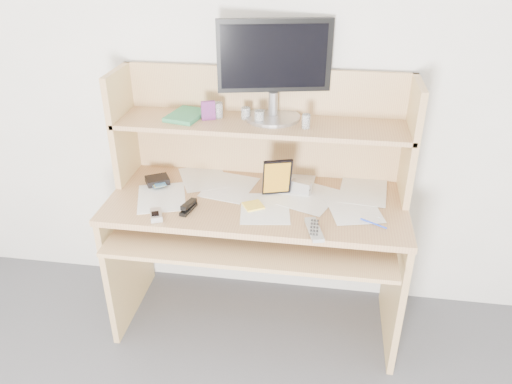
# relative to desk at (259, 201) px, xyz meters

# --- Properties ---
(back_wall) EXTENTS (3.60, 0.04, 2.50)m
(back_wall) POSITION_rel_desk_xyz_m (0.00, 0.24, 0.56)
(back_wall) COLOR beige
(back_wall) RESTS_ON floor
(desk) EXTENTS (1.40, 0.70, 1.30)m
(desk) POSITION_rel_desk_xyz_m (0.00, 0.00, 0.00)
(desk) COLOR tan
(desk) RESTS_ON floor
(paper_clutter) EXTENTS (1.32, 0.54, 0.01)m
(paper_clutter) POSITION_rel_desk_xyz_m (0.00, -0.08, 0.06)
(paper_clutter) COLOR white
(paper_clutter) RESTS_ON desk
(keyboard) EXTENTS (0.40, 0.15, 0.03)m
(keyboard) POSITION_rel_desk_xyz_m (-0.13, -0.20, -0.03)
(keyboard) COLOR black
(keyboard) RESTS_ON desk
(tv_remote) EXTENTS (0.09, 0.18, 0.02)m
(tv_remote) POSITION_rel_desk_xyz_m (0.28, -0.33, 0.07)
(tv_remote) COLOR gray
(tv_remote) RESTS_ON paper_clutter
(flip_phone) EXTENTS (0.08, 0.11, 0.02)m
(flip_phone) POSITION_rel_desk_xyz_m (-0.42, -0.31, 0.07)
(flip_phone) COLOR silver
(flip_phone) RESTS_ON paper_clutter
(stapler) EXTENTS (0.06, 0.12, 0.04)m
(stapler) POSITION_rel_desk_xyz_m (-0.29, -0.23, 0.08)
(stapler) COLOR black
(stapler) RESTS_ON paper_clutter
(wallet) EXTENTS (0.14, 0.13, 0.03)m
(wallet) POSITION_rel_desk_xyz_m (-0.51, 0.00, 0.08)
(wallet) COLOR black
(wallet) RESTS_ON paper_clutter
(sticky_note_pad) EXTENTS (0.11, 0.11, 0.01)m
(sticky_note_pad) POSITION_rel_desk_xyz_m (-0.01, -0.15, 0.06)
(sticky_note_pad) COLOR gold
(sticky_note_pad) RESTS_ON desk
(digital_camera) EXTENTS (0.10, 0.07, 0.06)m
(digital_camera) POSITION_rel_desk_xyz_m (0.20, 0.01, 0.09)
(digital_camera) COLOR #B0B0B3
(digital_camera) RESTS_ON paper_clutter
(game_case) EXTENTS (0.13, 0.05, 0.19)m
(game_case) POSITION_rel_desk_xyz_m (0.09, -0.03, 0.16)
(game_case) COLOR black
(game_case) RESTS_ON paper_clutter
(blue_pen) EXTENTS (0.11, 0.07, 0.01)m
(blue_pen) POSITION_rel_desk_xyz_m (0.53, -0.23, 0.07)
(blue_pen) COLOR #1936BC
(blue_pen) RESTS_ON paper_clutter
(card_box) EXTENTS (0.07, 0.04, 0.09)m
(card_box) POSITION_rel_desk_xyz_m (-0.25, 0.06, 0.43)
(card_box) COLOR maroon
(card_box) RESTS_ON desk
(shelf_book) EXTENTS (0.19, 0.23, 0.02)m
(shelf_book) POSITION_rel_desk_xyz_m (-0.36, 0.08, 0.40)
(shelf_book) COLOR #368755
(shelf_book) RESTS_ON desk
(chip_stack_a) EXTENTS (0.05, 0.05, 0.06)m
(chip_stack_a) POSITION_rel_desk_xyz_m (-0.01, 0.05, 0.42)
(chip_stack_a) COLOR black
(chip_stack_a) RESTS_ON desk
(chip_stack_b) EXTENTS (0.06, 0.06, 0.07)m
(chip_stack_b) POSITION_rel_desk_xyz_m (-0.21, 0.10, 0.42)
(chip_stack_b) COLOR white
(chip_stack_b) RESTS_ON desk
(chip_stack_c) EXTENTS (0.05, 0.05, 0.05)m
(chip_stack_c) POSITION_rel_desk_xyz_m (-0.08, 0.10, 0.41)
(chip_stack_c) COLOR black
(chip_stack_c) RESTS_ON desk
(chip_stack_d) EXTENTS (0.05, 0.05, 0.07)m
(chip_stack_d) POSITION_rel_desk_xyz_m (0.21, 0.02, 0.42)
(chip_stack_d) COLOR white
(chip_stack_d) RESTS_ON desk
(monitor) EXTENTS (0.52, 0.26, 0.45)m
(monitor) POSITION_rel_desk_xyz_m (0.05, 0.15, 0.63)
(monitor) COLOR #A7A7AB
(monitor) RESTS_ON desk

